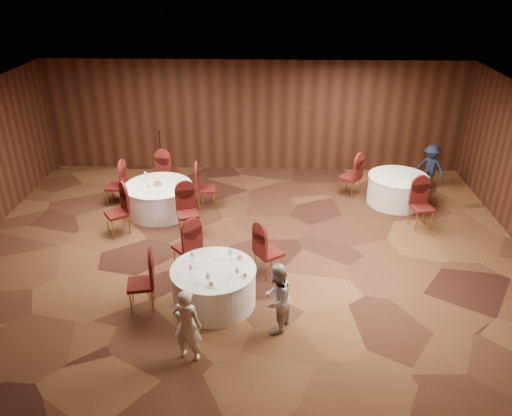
{
  "coord_description": "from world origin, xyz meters",
  "views": [
    {
      "loc": [
        0.49,
        -8.93,
        5.75
      ],
      "look_at": [
        0.2,
        0.2,
        1.1
      ],
      "focal_mm": 35.0,
      "sensor_mm": 36.0,
      "label": 1
    }
  ],
  "objects_px": {
    "table_left": "(159,198)",
    "man_c": "(430,167)",
    "mic_stand": "(162,167)",
    "woman_b": "(276,299)",
    "table_main": "(214,286)",
    "woman_a": "(187,325)",
    "table_right": "(397,189)"
  },
  "relations": [
    {
      "from": "table_left",
      "to": "man_c",
      "type": "xyz_separation_m",
      "value": [
        7.06,
        1.68,
        0.25
      ]
    },
    {
      "from": "mic_stand",
      "to": "woman_b",
      "type": "distance_m",
      "value": 7.01
    },
    {
      "from": "table_left",
      "to": "woman_b",
      "type": "distance_m",
      "value": 5.17
    },
    {
      "from": "table_main",
      "to": "woman_b",
      "type": "bearing_deg",
      "value": -31.91
    },
    {
      "from": "table_left",
      "to": "woman_a",
      "type": "bearing_deg",
      "value": -73.37
    },
    {
      "from": "table_main",
      "to": "man_c",
      "type": "relative_size",
      "value": 1.24
    },
    {
      "from": "table_main",
      "to": "man_c",
      "type": "xyz_separation_m",
      "value": [
        5.32,
        5.27,
        0.25
      ]
    },
    {
      "from": "table_main",
      "to": "table_right",
      "type": "height_order",
      "value": "same"
    },
    {
      "from": "table_main",
      "to": "table_left",
      "type": "relative_size",
      "value": 0.94
    },
    {
      "from": "table_left",
      "to": "table_right",
      "type": "xyz_separation_m",
      "value": [
        6.0,
        0.73,
        0.0
      ]
    },
    {
      "from": "table_right",
      "to": "man_c",
      "type": "bearing_deg",
      "value": 41.54
    },
    {
      "from": "mic_stand",
      "to": "woman_a",
      "type": "height_order",
      "value": "mic_stand"
    },
    {
      "from": "woman_a",
      "to": "table_left",
      "type": "bearing_deg",
      "value": -58.49
    },
    {
      "from": "table_left",
      "to": "table_right",
      "type": "distance_m",
      "value": 6.04
    },
    {
      "from": "mic_stand",
      "to": "woman_b",
      "type": "bearing_deg",
      "value": -62.91
    },
    {
      "from": "woman_b",
      "to": "table_main",
      "type": "bearing_deg",
      "value": -99.88
    },
    {
      "from": "table_main",
      "to": "man_c",
      "type": "bearing_deg",
      "value": 44.72
    },
    {
      "from": "table_left",
      "to": "woman_a",
      "type": "height_order",
      "value": "woman_a"
    },
    {
      "from": "table_right",
      "to": "mic_stand",
      "type": "height_order",
      "value": "mic_stand"
    },
    {
      "from": "table_left",
      "to": "table_main",
      "type": "bearing_deg",
      "value": -64.07
    },
    {
      "from": "table_right",
      "to": "man_c",
      "type": "relative_size",
      "value": 1.21
    },
    {
      "from": "woman_b",
      "to": "table_right",
      "type": "bearing_deg",
      "value": 170.18
    },
    {
      "from": "table_left",
      "to": "mic_stand",
      "type": "relative_size",
      "value": 1.14
    },
    {
      "from": "table_main",
      "to": "woman_b",
      "type": "relative_size",
      "value": 1.19
    },
    {
      "from": "table_right",
      "to": "woman_b",
      "type": "bearing_deg",
      "value": -121.86
    },
    {
      "from": "table_left",
      "to": "woman_a",
      "type": "xyz_separation_m",
      "value": [
        1.49,
        -5.0,
        0.27
      ]
    },
    {
      "from": "table_main",
      "to": "table_left",
      "type": "distance_m",
      "value": 3.99
    },
    {
      "from": "table_main",
      "to": "table_right",
      "type": "distance_m",
      "value": 6.06
    },
    {
      "from": "woman_a",
      "to": "woman_b",
      "type": "xyz_separation_m",
      "value": [
        1.38,
        0.71,
        0.0
      ]
    },
    {
      "from": "mic_stand",
      "to": "woman_a",
      "type": "distance_m",
      "value": 7.18
    },
    {
      "from": "woman_a",
      "to": "man_c",
      "type": "xyz_separation_m",
      "value": [
        5.57,
        6.67,
        -0.02
      ]
    },
    {
      "from": "table_main",
      "to": "mic_stand",
      "type": "relative_size",
      "value": 1.07
    }
  ]
}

